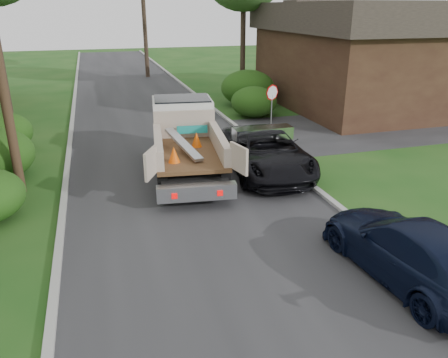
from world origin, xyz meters
TOP-DOWN VIEW (x-y plane):
  - ground at (0.00, 0.00)m, footprint 120.00×120.00m
  - road at (0.00, 10.00)m, footprint 8.00×90.00m
  - side_street at (12.00, 9.00)m, footprint 16.00×7.00m
  - curb_left at (-4.10, 10.00)m, footprint 0.20×90.00m
  - curb_right at (4.10, 10.00)m, footprint 0.20×90.00m
  - stop_sign at (5.20, 9.00)m, footprint 0.71×0.32m
  - house_right at (13.00, 14.00)m, footprint 9.72×12.96m
  - hedge_left_c at (-6.80, 10.00)m, footprint 2.60×2.60m
  - hedge_right_a at (5.80, 13.00)m, footprint 2.60×2.60m
  - hedge_right_b at (6.50, 16.00)m, footprint 3.38×3.38m
  - flatbed_truck at (0.38, 5.96)m, footprint 3.49×6.78m
  - black_pickup at (3.15, 4.50)m, footprint 3.21×5.95m
  - navy_suv at (3.68, -2.98)m, footprint 2.33×5.08m

SIDE VIEW (x-z plane):
  - ground at x=0.00m, z-range 0.00..0.00m
  - road at x=0.00m, z-range -0.01..0.01m
  - side_street at x=12.00m, z-range 0.00..0.02m
  - curb_left at x=-4.10m, z-range 0.00..0.12m
  - curb_right at x=4.10m, z-range 0.00..0.12m
  - navy_suv at x=3.68m, z-range 0.00..1.44m
  - black_pickup at x=3.15m, z-range 0.00..1.59m
  - hedge_left_c at x=-6.80m, z-range 0.00..1.70m
  - hedge_right_a at x=5.80m, z-range 0.00..1.70m
  - hedge_right_b at x=6.50m, z-range 0.00..2.21m
  - flatbed_truck at x=0.38m, z-range 0.11..2.57m
  - stop_sign at x=5.20m, z-range 0.54..3.02m
  - house_right at x=13.00m, z-range 0.06..6.26m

